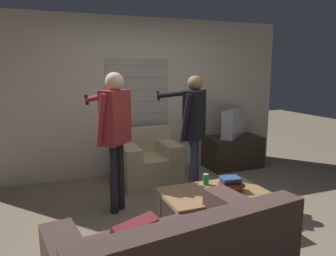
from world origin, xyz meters
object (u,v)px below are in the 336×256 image
at_px(coffee_table, 214,194).
at_px(spare_remote, 230,188).
at_px(soda_can, 206,179).
at_px(tv, 234,123).
at_px(armchair_beige, 148,161).
at_px(person_right_standing, 193,122).
at_px(book_stack, 231,184).
at_px(person_left_standing, 115,125).

relative_size(coffee_table, spare_remote, 8.34).
distance_m(coffee_table, soda_can, 0.23).
distance_m(tv, soda_can, 2.27).
relative_size(armchair_beige, coffee_table, 0.79).
height_order(armchair_beige, person_right_standing, person_right_standing).
xyz_separation_m(tv, book_stack, (-1.30, -2.00, -0.27)).
distance_m(person_left_standing, soda_can, 1.24).
distance_m(coffee_table, tv, 2.46).
height_order(tv, soda_can, tv).
height_order(coffee_table, spare_remote, spare_remote).
bearing_deg(armchair_beige, book_stack, 101.00).
xyz_separation_m(tv, spare_remote, (-1.28, -1.95, -0.33)).
bearing_deg(person_right_standing, person_left_standing, 130.27).
bearing_deg(soda_can, person_right_standing, 76.92).
xyz_separation_m(coffee_table, book_stack, (0.17, -0.07, 0.12)).
bearing_deg(book_stack, coffee_table, 158.58).
relative_size(coffee_table, book_stack, 4.42).
xyz_separation_m(person_left_standing, soda_can, (0.88, -0.67, -0.57)).
bearing_deg(person_left_standing, tv, -18.32).
distance_m(coffee_table, spare_remote, 0.20).
bearing_deg(person_right_standing, spare_remote, -137.29).
bearing_deg(tv, spare_remote, 17.63).
relative_size(person_right_standing, soda_can, 13.12).
xyz_separation_m(armchair_beige, person_left_standing, (-0.69, -0.88, 0.75)).
relative_size(person_left_standing, book_stack, 6.75).
distance_m(armchair_beige, coffee_table, 1.76).
bearing_deg(person_left_standing, spare_remote, -82.63).
xyz_separation_m(coffee_table, person_right_standing, (0.17, 0.86, 0.64)).
xyz_separation_m(person_right_standing, book_stack, (0.00, -0.93, -0.53)).
bearing_deg(soda_can, coffee_table, -93.70).
bearing_deg(book_stack, soda_can, 119.70).
distance_m(armchair_beige, tv, 1.72).
height_order(coffee_table, tv, tv).
xyz_separation_m(armchair_beige, person_right_standing, (0.34, -0.89, 0.72)).
relative_size(person_left_standing, soda_can, 13.48).
xyz_separation_m(person_right_standing, soda_can, (-0.15, -0.65, -0.54)).
bearing_deg(spare_remote, tv, 28.11).
height_order(person_right_standing, soda_can, person_right_standing).
bearing_deg(person_right_standing, book_stack, -138.82).
bearing_deg(soda_can, spare_remote, -51.04).
height_order(coffee_table, person_left_standing, person_left_standing).
distance_m(person_left_standing, book_stack, 1.51).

